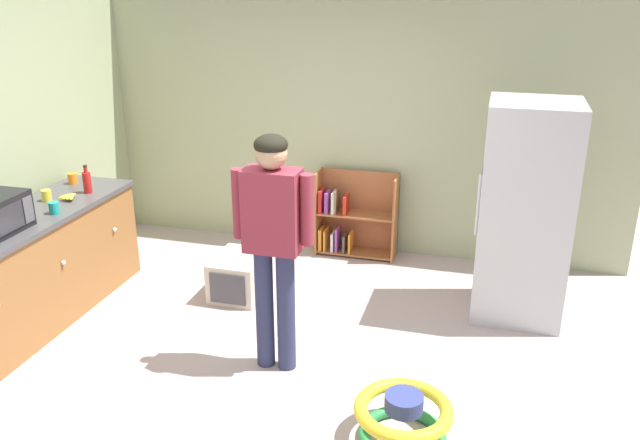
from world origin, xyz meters
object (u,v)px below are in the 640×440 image
at_px(bookshelf, 351,218).
at_px(standing_person, 273,232).
at_px(pet_carrier, 240,276).
at_px(baby_walker, 403,418).
at_px(kitchen_counter, 31,270).
at_px(teal_cup, 54,208).
at_px(orange_cup, 72,179).
at_px(yellow_cup, 46,195).
at_px(refrigerator, 525,212).
at_px(banana_bunch, 70,197).
at_px(ketchup_bottle, 87,182).

height_order(bookshelf, standing_person, standing_person).
bearing_deg(pet_carrier, baby_walker, -42.54).
distance_m(kitchen_counter, baby_walker, 3.19).
bearing_deg(teal_cup, standing_person, -7.40).
relative_size(baby_walker, orange_cup, 6.36).
height_order(baby_walker, yellow_cup, yellow_cup).
bearing_deg(orange_cup, refrigerator, 4.75).
relative_size(baby_walker, teal_cup, 6.36).
distance_m(kitchen_counter, yellow_cup, 0.64).
xyz_separation_m(bookshelf, banana_bunch, (-2.07, -1.57, 0.56)).
xyz_separation_m(kitchen_counter, baby_walker, (3.11, -0.67, -0.29)).
relative_size(kitchen_counter, bookshelf, 2.62).
distance_m(standing_person, ketchup_bottle, 2.12).
relative_size(banana_bunch, teal_cup, 1.67).
height_order(bookshelf, yellow_cup, yellow_cup).
relative_size(kitchen_counter, refrigerator, 1.25).
bearing_deg(banana_bunch, refrigerator, 11.12).
relative_size(pet_carrier, yellow_cup, 5.81).
height_order(standing_person, pet_carrier, standing_person).
xyz_separation_m(baby_walker, teal_cup, (-2.93, 0.82, 0.79)).
height_order(pet_carrier, orange_cup, orange_cup).
distance_m(ketchup_bottle, yellow_cup, 0.35).
xyz_separation_m(refrigerator, teal_cup, (-3.58, -1.05, 0.06)).
relative_size(bookshelf, orange_cup, 8.95).
xyz_separation_m(banana_bunch, teal_cup, (0.09, -0.32, 0.02)).
relative_size(baby_walker, yellow_cup, 6.36).
xyz_separation_m(bookshelf, teal_cup, (-1.98, -1.89, 0.58)).
bearing_deg(pet_carrier, standing_person, -55.09).
height_order(banana_bunch, yellow_cup, yellow_cup).
bearing_deg(orange_cup, baby_walker, -25.33).
height_order(refrigerator, orange_cup, refrigerator).
xyz_separation_m(refrigerator, ketchup_bottle, (-3.64, -0.52, 0.11)).
xyz_separation_m(refrigerator, pet_carrier, (-2.35, -0.32, -0.71)).
distance_m(baby_walker, teal_cup, 3.14).
bearing_deg(yellow_cup, ketchup_bottle, 53.95).
height_order(pet_carrier, ketchup_bottle, ketchup_bottle).
height_order(refrigerator, baby_walker, refrigerator).
distance_m(standing_person, banana_bunch, 2.09).
bearing_deg(yellow_cup, orange_cup, 99.85).
xyz_separation_m(bookshelf, orange_cup, (-2.32, -1.17, 0.58)).
bearing_deg(orange_cup, pet_carrier, 0.18).
relative_size(kitchen_counter, banana_bunch, 14.08).
relative_size(refrigerator, yellow_cup, 18.74).
distance_m(refrigerator, ketchup_bottle, 3.67).
distance_m(bookshelf, banana_bunch, 2.66).
height_order(standing_person, baby_walker, standing_person).
bearing_deg(ketchup_bottle, pet_carrier, 8.68).
bearing_deg(orange_cup, bookshelf, 26.83).
bearing_deg(orange_cup, banana_bunch, -58.12).
xyz_separation_m(kitchen_counter, teal_cup, (0.18, 0.16, 0.50)).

